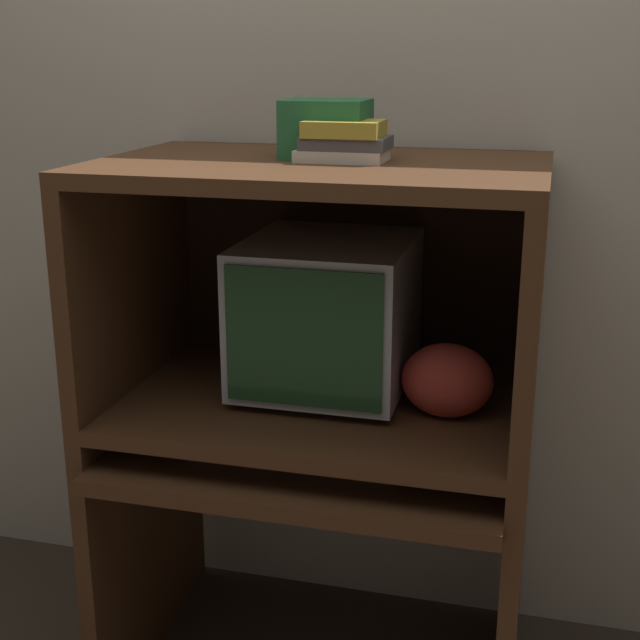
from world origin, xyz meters
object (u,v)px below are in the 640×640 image
snack_bag (447,380)px  book_stack (344,142)px  crt_monitor (326,313)px  mouse (432,468)px  storage_box (326,129)px  keyboard (298,451)px

snack_bag → book_stack: (-0.25, 0.04, 0.52)m
crt_monitor → book_stack: book_stack is taller
mouse → snack_bag: size_ratio=0.28×
storage_box → mouse: bearing=-33.6°
book_stack → storage_box: 0.07m
keyboard → book_stack: size_ratio=2.40×
crt_monitor → snack_bag: size_ratio=2.16×
book_stack → keyboard: bearing=-118.0°
mouse → storage_box: storage_box is taller
keyboard → mouse: same height
crt_monitor → keyboard: (-0.02, -0.20, -0.27)m
snack_bag → book_stack: size_ratio=1.04×
crt_monitor → book_stack: bearing=-47.8°
book_stack → storage_box: storage_box is taller
keyboard → book_stack: 0.70m
snack_bag → storage_box: storage_box is taller
crt_monitor → snack_bag: bearing=-18.5°
keyboard → book_stack: bearing=62.0°
crt_monitor → storage_box: size_ratio=2.41×
keyboard → mouse: bearing=-1.9°
crt_monitor → book_stack: (0.06, -0.06, 0.41)m
book_stack → storage_box: size_ratio=1.07×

